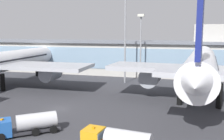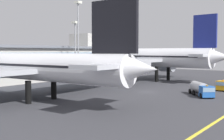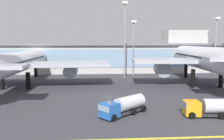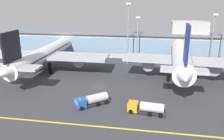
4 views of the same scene
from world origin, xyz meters
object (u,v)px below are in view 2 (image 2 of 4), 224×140
apron_light_mast_centre (135,40)px  apron_light_mast_west (125,41)px  service_truck_far (202,89)px  apron_light_mast_east (78,30)px  airliner_near_right (155,58)px  airliner_near_left (30,67)px  apron_light_mast_far_east (75,41)px

apron_light_mast_centre → apron_light_mast_west: bearing=140.6°
service_truck_far → apron_light_mast_centre: size_ratio=0.40×
apron_light_mast_west → apron_light_mast_east: bearing=-170.8°
airliner_near_right → apron_light_mast_centre: (18.10, 19.27, 6.80)m
airliner_near_left → apron_light_mast_far_east: size_ratio=2.88×
apron_light_mast_west → apron_light_mast_east: (-34.25, -5.55, 2.28)m
apron_light_mast_far_east → airliner_near_left: bearing=-150.0°
airliner_near_left → apron_light_mast_east: bearing=-65.1°
apron_light_mast_far_east → apron_light_mast_west: bearing=1.5°
airliner_near_right → apron_light_mast_far_east: airliner_near_right is taller
airliner_near_right → apron_light_mast_west: size_ratio=2.36×
airliner_near_left → service_truck_far: 36.29m
airliner_near_left → apron_light_mast_west: bearing=-73.7°
airliner_near_left → apron_light_mast_centre: (67.64, 17.56, 7.78)m
apron_light_mast_centre → apron_light_mast_east: bearing=-175.7°
apron_light_mast_west → apron_light_mast_far_east: size_ratio=1.08×
apron_light_mast_centre → apron_light_mast_east: apron_light_mast_east is taller
service_truck_far → apron_light_mast_centre: apron_light_mast_centre is taller
apron_light_mast_east → apron_light_mast_far_east: apron_light_mast_east is taller
apron_light_mast_west → apron_light_mast_far_east: bearing=-178.5°
service_truck_far → apron_light_mast_east: bearing=-137.0°
apron_light_mast_west → apron_light_mast_centre: bearing=-39.4°
apron_light_mast_centre → apron_light_mast_far_east: (-33.93, 1.92, -1.14)m
airliner_near_right → apron_light_mast_centre: size_ratio=2.30×
airliner_near_left → apron_light_mast_far_east: 39.49m
apron_light_mast_west → apron_light_mast_centre: 4.31m
service_truck_far → apron_light_mast_centre: 62.41m
service_truck_far → apron_light_mast_far_east: 47.79m
apron_light_mast_west → apron_light_mast_east: 34.77m
apron_light_mast_far_east → service_truck_far: bearing=-101.1°
airliner_near_left → apron_light_mast_west: size_ratio=2.68×
airliner_near_right → apron_light_mast_west: (14.78, 22.00, 6.49)m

